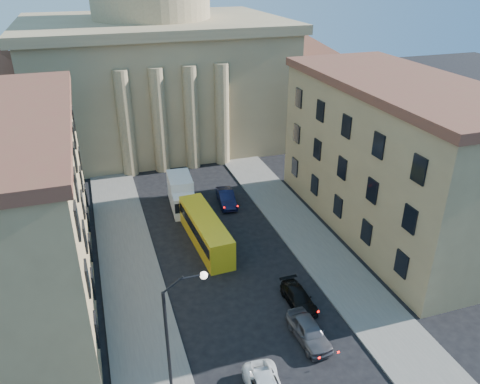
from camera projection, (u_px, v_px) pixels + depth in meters
name	position (u px, v px, depth m)	size (l,w,h in m)	color
sidewalk_left	(136.00, 299.00, 37.04)	(5.00, 60.00, 0.15)	#5C5954
sidewalk_right	(328.00, 260.00, 41.82)	(5.00, 60.00, 0.15)	#5C5954
church	(156.00, 57.00, 66.06)	(68.02, 28.76, 36.60)	#8F7958
building_left	(4.00, 210.00, 34.79)	(11.60, 26.60, 14.70)	#A0895E
building_right	(395.00, 157.00, 44.35)	(11.60, 26.60, 14.70)	#A0895E
street_lamp	(176.00, 329.00, 26.65)	(2.62, 0.44, 8.83)	black
car_right_mid	(298.00, 298.00, 36.28)	(1.75, 4.30, 1.25)	black
car_right_far	(309.00, 331.00, 32.81)	(1.83, 4.54, 1.55)	#504F54
car_right_distant	(226.00, 198.00, 51.22)	(1.65, 4.73, 1.56)	black
city_bus	(205.00, 230.00, 43.70)	(2.88, 10.21, 2.85)	gold
box_truck	(181.00, 194.00, 50.29)	(2.76, 6.18, 3.32)	silver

